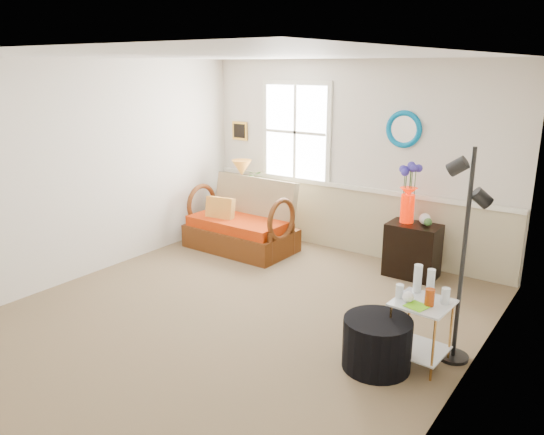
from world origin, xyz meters
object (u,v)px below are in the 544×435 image
Objects in this scene: ottoman at (377,343)px; cabinet at (412,250)px; side_table at (420,333)px; lamp_stand at (243,215)px; floor_lamp at (463,259)px; loveseat at (240,216)px.

cabinet is at bearing 103.62° from ottoman.
ottoman is (-0.28, -0.28, -0.07)m from side_table.
side_table is at bearing 45.11° from ottoman.
lamp_stand reaches higher than side_table.
floor_lamp is (3.76, -1.74, 0.64)m from lamp_stand.
side_table is (0.80, -1.89, -0.04)m from cabinet.
lamp_stand is at bearing 145.18° from ottoman.
side_table is (3.15, -1.46, -0.20)m from loveseat.
floor_lamp is at bearing 46.70° from ottoman.
lamp_stand is 1.05× the size of ottoman.
lamp_stand is at bearing 151.10° from floor_lamp.
floor_lamp reaches higher than ottoman.
loveseat reaches higher than cabinet.
cabinet reaches higher than lamp_stand.
cabinet is at bearing 112.94° from side_table.
loveseat is 2.25× the size of cabinet.
ottoman is (-0.50, -0.53, -0.72)m from floor_lamp.
cabinet is (2.35, 0.43, -0.16)m from loveseat.
lamp_stand is 4.06m from side_table.
floor_lamp is at bearing -18.75° from loveseat.
cabinet reaches higher than side_table.
floor_lamp is (0.23, 0.26, 0.66)m from side_table.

